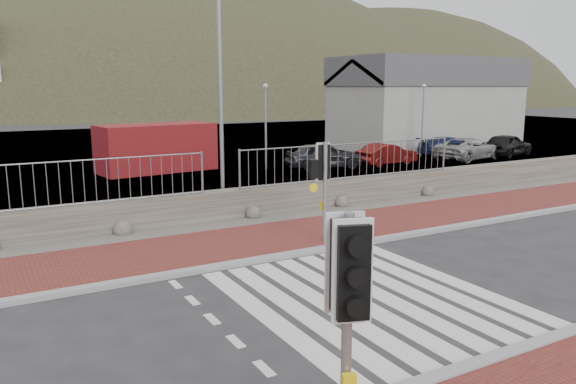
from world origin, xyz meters
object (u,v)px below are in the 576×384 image
streetlight (224,87)px  car_d (468,149)px  shipping_container (157,148)px  car_a (324,155)px  car_c (450,147)px  traffic_signal_far (324,171)px  car_b (387,154)px  traffic_signal_near (348,289)px  car_e (507,145)px

streetlight → car_d: size_ratio=1.63×
shipping_container → car_a: shipping_container is taller
car_a → car_c: size_ratio=0.99×
traffic_signal_far → car_b: (10.90, 10.79, -1.36)m
traffic_signal_near → car_a: 22.18m
streetlight → car_b: bearing=22.5°
car_b → car_c: (5.54, 1.05, 0.01)m
car_e → streetlight: bearing=92.4°
car_a → car_b: 3.56m
car_c → car_d: car_d is taller
car_d → car_c: bearing=-21.7°
car_a → car_b: bearing=-85.5°
shipping_container → car_e: (19.30, -4.29, -0.47)m
car_b → car_d: car_d is taller
traffic_signal_far → car_e: bearing=-148.6°
shipping_container → car_e: 19.78m
car_e → car_b: bearing=72.7°
car_b → car_d: size_ratio=0.77×
traffic_signal_near → shipping_container: size_ratio=0.52×
car_c → traffic_signal_near: bearing=143.1°
streetlight → car_a: 11.04m
streetlight → car_e: 21.03m
shipping_container → car_a: 8.08m
car_a → car_e: size_ratio=0.98×
traffic_signal_near → car_b: 23.86m
traffic_signal_far → car_c: bearing=-140.7°
shipping_container → car_c: shipping_container is taller
car_a → car_e: car_e is taller
car_d → car_e: size_ratio=1.13×
traffic_signal_far → car_b: size_ratio=0.79×
shipping_container → streetlight: bearing=-101.5°
traffic_signal_far → traffic_signal_near: bearing=62.0°
streetlight → car_a: (8.10, 6.72, -3.33)m
traffic_signal_near → car_e: bearing=55.9°
car_a → car_d: bearing=-84.2°
traffic_signal_far → car_a: bearing=-119.6°
streetlight → shipping_container: streetlight is taller
traffic_signal_near → traffic_signal_far: bearing=78.0°
traffic_signal_far → car_b: 15.40m
car_a → traffic_signal_far: bearing=159.8°
car_c → car_e: size_ratio=1.00×
traffic_signal_near → car_c: traffic_signal_near is taller
traffic_signal_far → shipping_container: bearing=-86.4°
car_d → shipping_container: bearing=63.7°
traffic_signal_far → car_e: 21.84m
traffic_signal_far → streetlight: size_ratio=0.37×
streetlight → car_a: streetlight is taller
streetlight → car_c: 18.94m
traffic_signal_near → traffic_signal_far: traffic_signal_near is taller
traffic_signal_far → streetlight: streetlight is taller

